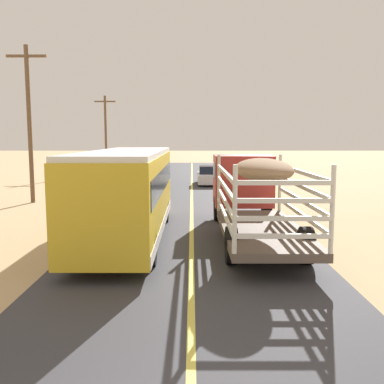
% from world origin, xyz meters
% --- Properties ---
extents(livestock_truck, '(2.53, 9.70, 3.02)m').
position_xyz_m(livestock_truck, '(2.25, 13.28, 1.79)').
color(livestock_truck, '#B2332D').
rests_on(livestock_truck, road_surface).
extents(bus, '(2.54, 10.00, 3.21)m').
position_xyz_m(bus, '(-2.27, 11.81, 1.75)').
color(bus, gold).
rests_on(bus, road_surface).
extents(car_far, '(1.80, 4.40, 1.46)m').
position_xyz_m(car_far, '(1.36, 30.46, 0.69)').
color(car_far, silver).
rests_on(car_far, road_surface).
extents(power_pole_mid, '(2.20, 0.24, 8.74)m').
position_xyz_m(power_pole_mid, '(-9.10, 20.87, 4.67)').
color(power_pole_mid, brown).
rests_on(power_pole_mid, ground).
extents(power_pole_far, '(2.20, 0.24, 8.05)m').
position_xyz_m(power_pole_far, '(-9.10, 42.21, 4.32)').
color(power_pole_far, brown).
rests_on(power_pole_far, ground).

